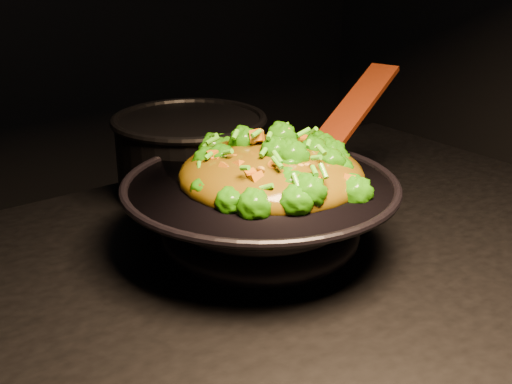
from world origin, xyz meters
TOP-DOWN VIEW (x-y plane):
  - wok at (-0.03, 0.07)m, footprint 0.45×0.45m
  - stir_fry at (-0.00, 0.08)m, footprint 0.33×0.33m
  - spatula at (0.15, 0.10)m, footprint 0.30×0.15m
  - back_pot at (0.01, 0.32)m, footprint 0.31×0.31m

SIDE VIEW (x-z plane):
  - wok at x=-0.03m, z-range 0.90..1.00m
  - back_pot at x=0.01m, z-range 0.90..1.04m
  - stir_fry at x=0.00m, z-range 1.00..1.10m
  - spatula at x=0.15m, z-range 0.99..1.12m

